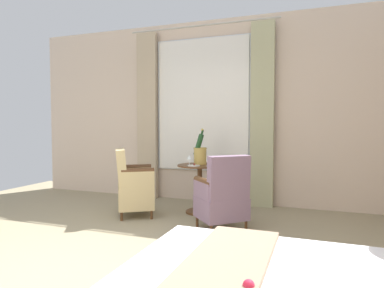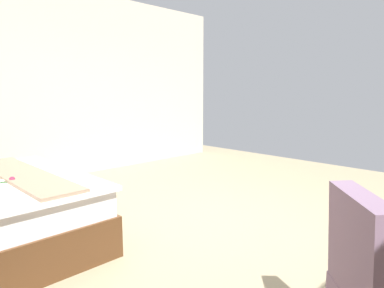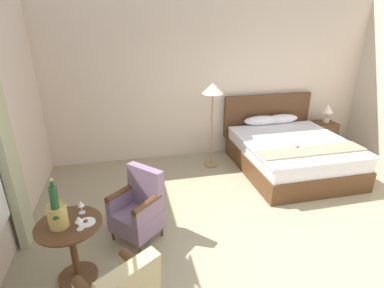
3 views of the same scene
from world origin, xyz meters
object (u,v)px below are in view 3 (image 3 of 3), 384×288
bedside_lamp (327,111)px  nightstand (323,136)px  floor_lamp_brass (213,96)px  wine_glass_near_bucket (79,220)px  armchair_by_window (138,208)px  champagne_bucket (57,213)px  snack_plate (87,222)px  side_table_round (73,246)px  bed (290,152)px  wine_glass_near_edge (81,204)px

bedside_lamp → nightstand: bearing=0.0°
floor_lamp_brass → bedside_lamp: bearing=5.2°
bedside_lamp → floor_lamp_brass: 2.66m
wine_glass_near_bucket → armchair_by_window: 0.97m
champagne_bucket → snack_plate: 0.30m
snack_plate → armchair_by_window: armchair_by_window is taller
side_table_round → champagne_bucket: size_ratio=1.34×
bed → champagne_bucket: bearing=-152.7°
wine_glass_near_bucket → snack_plate: size_ratio=0.87×
armchair_by_window → bedside_lamp: bearing=26.5°
nightstand → side_table_round: size_ratio=0.85×
floor_lamp_brass → wine_glass_near_bucket: size_ratio=10.63×
bedside_lamp → floor_lamp_brass: size_ratio=0.25×
floor_lamp_brass → wine_glass_near_edge: bearing=-133.8°
side_table_round → wine_glass_near_edge: bearing=55.2°
bed → wine_glass_near_bucket: bed is taller
wine_glass_near_bucket → armchair_by_window: (0.59, 0.66, -0.40)m
floor_lamp_brass → snack_plate: (-2.03, -2.37, -0.65)m
armchair_by_window → nightstand: bearing=26.5°
wine_glass_near_bucket → wine_glass_near_edge: bearing=92.0°
wine_glass_near_bucket → wine_glass_near_edge: same height
champagne_bucket → armchair_by_window: 1.08m
wine_glass_near_edge → floor_lamp_brass: bearing=46.2°
floor_lamp_brass → wine_glass_near_edge: 3.07m
nightstand → side_table_round: 5.46m
side_table_round → champagne_bucket: bearing=-162.9°
nightstand → side_table_round: bearing=-151.8°
bedside_lamp → wine_glass_near_bucket: (-4.69, -2.70, -0.04)m
champagne_bucket → wine_glass_near_bucket: champagne_bucket is taller
side_table_round → snack_plate: snack_plate is taller
side_table_round → champagne_bucket: (-0.08, -0.02, 0.45)m
side_table_round → armchair_by_window: size_ratio=0.76×
bed → wine_glass_near_bucket: size_ratio=14.32×
wine_glass_near_bucket → snack_plate: (0.05, 0.09, -0.10)m
champagne_bucket → wine_glass_near_edge: size_ratio=3.52×
bedside_lamp → wine_glass_near_bucket: bedside_lamp is taller
side_table_round → armchair_by_window: (0.71, 0.54, -0.00)m
floor_lamp_brass → champagne_bucket: size_ratio=3.03×
nightstand → wine_glass_near_bucket: bearing=-150.0°
bed → snack_plate: bed is taller
nightstand → armchair_by_window: (-4.10, -2.04, 0.12)m
side_table_round → snack_plate: bearing=-8.4°
bed → armchair_by_window: bed is taller
bedside_lamp → wine_glass_near_bucket: 5.41m
champagne_bucket → bedside_lamp: bearing=28.1°
side_table_round → snack_plate: (0.18, -0.03, 0.29)m
bedside_lamp → wine_glass_near_edge: 5.28m
bedside_lamp → snack_plate: bedside_lamp is taller
bed → floor_lamp_brass: floor_lamp_brass is taller
snack_plate → wine_glass_near_edge: bearing=108.1°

